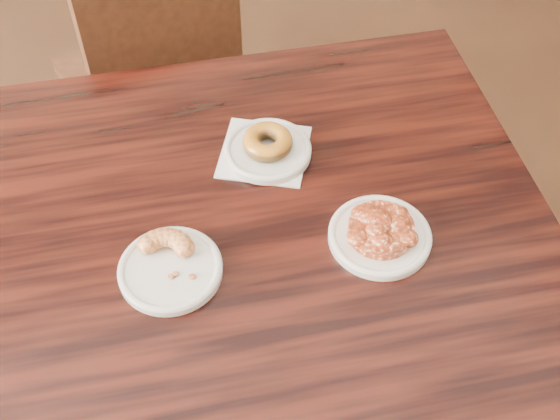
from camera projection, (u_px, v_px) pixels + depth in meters
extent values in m
cube|color=black|center=(276.00, 346.00, 1.41)|extent=(0.93, 0.93, 0.75)
cube|color=white|center=(264.00, 152.00, 1.23)|extent=(0.19, 0.19, 0.00)
cylinder|color=silver|center=(268.00, 151.00, 1.22)|extent=(0.15, 0.15, 0.01)
cylinder|color=silver|center=(171.00, 270.00, 1.06)|extent=(0.16, 0.16, 0.01)
cylinder|color=white|center=(380.00, 236.00, 1.10)|extent=(0.16, 0.16, 0.01)
torus|color=#975D16|center=(268.00, 142.00, 1.20)|extent=(0.09, 0.09, 0.03)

